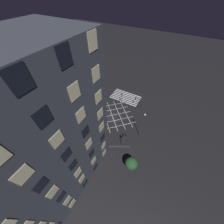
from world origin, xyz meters
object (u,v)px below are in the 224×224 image
Objects in this scene: street_lamp_west at (143,122)px; traffic_light_se_cross at (103,89)px; traffic_light_sw_main at (139,100)px; street_lamp_east at (58,126)px; traffic_light_nw_cross at (124,138)px; traffic_light_ne_cross at (78,115)px; traffic_light_median_south at (122,96)px; traffic_light_ne_main at (74,117)px; traffic_light_median_north at (100,127)px; traffic_light_nw_main at (123,138)px; street_tree_near at (131,163)px.

traffic_light_se_cross is at bearing -29.70° from street_lamp_west.
traffic_light_se_cross is (13.70, 0.49, -0.02)m from traffic_light_sw_main.
traffic_light_sw_main is 25.58m from street_lamp_east.
street_lamp_west is at bearing -32.79° from traffic_light_nw_cross.
traffic_light_se_cross is at bearing 46.50° from traffic_light_nw_cross.
traffic_light_median_south is (-7.53, -14.10, 0.16)m from traffic_light_ne_cross.
traffic_light_median_north is (-8.54, -0.92, -0.14)m from traffic_light_ne_main.
street_lamp_west is (-18.31, 10.44, 3.42)m from traffic_light_se_cross.
traffic_light_nw_main is 1.18× the size of traffic_light_median_north.
traffic_light_ne_cross is (15.30, -0.29, -0.13)m from traffic_light_nw_cross.
traffic_light_ne_main reaches higher than traffic_light_nw_cross.
traffic_light_se_cross reaches higher than traffic_light_sw_main.
traffic_light_sw_main is 12.35m from street_lamp_west.
traffic_light_nw_main is at bearing 27.02° from traffic_light_median_south.
traffic_light_nw_cross is 21.42m from traffic_light_se_cross.
traffic_light_ne_cross is at bearing -2.25° from traffic_light_nw_main.
traffic_light_ne_main is at bearing 15.96° from street_lamp_west.
traffic_light_nw_main is 15.47m from traffic_light_ne_main.
traffic_light_nw_cross is 0.77× the size of street_tree_near.
street_lamp_west reaches higher than traffic_light_nw_cross.
traffic_light_ne_main is (0.43, 1.28, 0.09)m from traffic_light_ne_cross.
traffic_light_ne_main is 15.74m from traffic_light_se_cross.
street_tree_near is at bearing -114.61° from traffic_light_median_north.
traffic_light_ne_main reaches higher than traffic_light_sw_main.
traffic_light_nw_main reaches higher than traffic_light_se_cross.
street_lamp_west reaches higher than traffic_light_ne_cross.
traffic_light_se_cross is 1.05× the size of traffic_light_median_north.
street_lamp_east is at bearing 112.95° from traffic_light_nw_cross.
street_lamp_east is at bearing 128.57° from traffic_light_median_north.
street_lamp_west is at bearing -81.76° from street_tree_near.
traffic_light_ne_main is at bearing 93.59° from traffic_light_nw_cross.
traffic_light_median_south is 0.42× the size of street_lamp_west.
street_lamp_west is (-4.62, 10.94, 3.40)m from traffic_light_sw_main.
traffic_light_nw_cross is at bearing -51.73° from street_tree_near.
street_lamp_west is at bearing -123.60° from traffic_light_nw_main.
traffic_light_sw_main is 0.94× the size of traffic_light_median_south.
traffic_light_nw_cross is 1.00× the size of traffic_light_ne_main.
traffic_light_sw_main is 0.96× the size of traffic_light_nw_cross.
traffic_light_sw_main is 21.38m from street_tree_near.
street_lamp_west reaches higher than traffic_light_nw_main.
traffic_light_nw_main is 6.93m from traffic_light_median_north.
traffic_light_ne_cross is (15.02, -0.59, -0.39)m from traffic_light_nw_main.
street_lamp_west reaches higher than traffic_light_median_north.
street_tree_near reaches higher than traffic_light_median_north.
traffic_light_median_south is at bearing -62.98° from traffic_light_nw_main.
traffic_light_median_north is (5.35, 15.31, -0.14)m from traffic_light_sw_main.
traffic_light_nw_cross is 16.69m from street_lamp_east.
traffic_light_nw_main reaches higher than traffic_light_ne_main.
street_lamp_east is at bearing 22.37° from traffic_light_nw_main.
traffic_light_ne_cross is 14.45m from traffic_light_se_cross.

